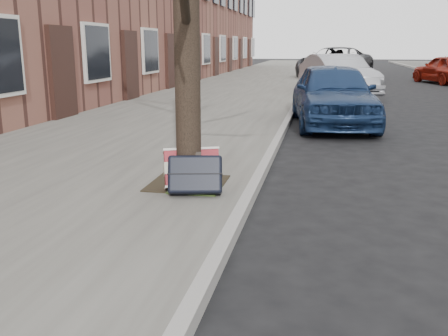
% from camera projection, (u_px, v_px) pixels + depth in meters
% --- Properties ---
extents(ground, '(120.00, 120.00, 0.00)m').
position_uv_depth(ground, '(375.00, 246.00, 4.31)').
color(ground, black).
rests_on(ground, ground).
extents(near_sidewalk, '(5.00, 70.00, 0.12)m').
position_uv_depth(near_sidewalk, '(240.00, 88.00, 19.28)').
color(near_sidewalk, slate).
rests_on(near_sidewalk, ground).
extents(house_near, '(6.80, 40.00, 7.00)m').
position_uv_depth(house_near, '(103.00, 0.00, 20.52)').
color(house_near, brown).
rests_on(house_near, ground).
extents(dirt_patch, '(0.85, 0.85, 0.02)m').
position_uv_depth(dirt_patch, '(188.00, 183.00, 5.80)').
color(dirt_patch, black).
rests_on(dirt_patch, near_sidewalk).
extents(suitcase_red, '(0.68, 0.53, 0.47)m').
position_uv_depth(suitcase_red, '(192.00, 169.00, 5.54)').
color(suitcase_red, maroon).
rests_on(suitcase_red, near_sidewalk).
extents(suitcase_navy, '(0.63, 0.45, 0.45)m').
position_uv_depth(suitcase_navy, '(195.00, 174.00, 5.33)').
color(suitcase_navy, black).
rests_on(suitcase_navy, near_sidewalk).
extents(car_near_front, '(2.05, 4.11, 1.35)m').
position_uv_depth(car_near_front, '(333.00, 94.00, 10.63)').
color(car_near_front, navy).
rests_on(car_near_front, ground).
extents(car_near_mid, '(2.82, 4.47, 1.39)m').
position_uv_depth(car_near_mid, '(337.00, 75.00, 16.85)').
color(car_near_mid, '#A6A8AF').
rests_on(car_near_mid, ground).
extents(car_near_back, '(4.43, 6.28, 1.59)m').
position_uv_depth(car_near_back, '(335.00, 63.00, 25.69)').
color(car_near_back, '#333437').
rests_on(car_near_back, ground).
extents(car_far_back, '(2.59, 4.07, 1.29)m').
position_uv_depth(car_far_back, '(446.00, 69.00, 22.16)').
color(car_far_back, maroon).
rests_on(car_far_back, ground).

